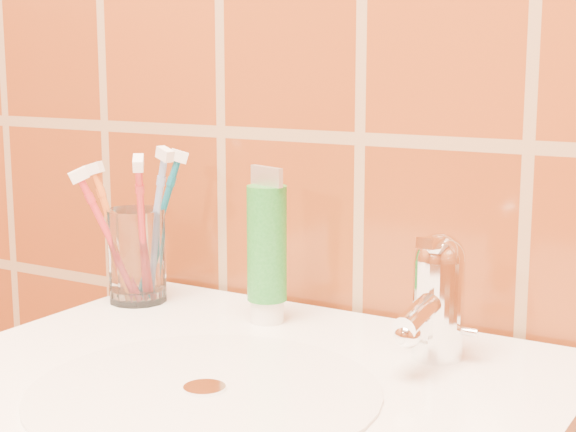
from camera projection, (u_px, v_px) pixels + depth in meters
The scene contains 8 objects.
glass_tumbler at pixel (137, 256), 1.01m from camera, with size 0.07×0.07×0.11m, color white.
toothpaste_tube at pixel (267, 250), 0.93m from camera, with size 0.05×0.04×0.17m.
faucet at pixel (437, 293), 0.82m from camera, with size 0.05×0.11×0.12m.
toothbrush_0 at pixel (114, 234), 1.01m from camera, with size 0.07×0.03×0.17m, color orange, non-canonical shape.
toothbrush_1 at pixel (110, 238), 0.99m from camera, with size 0.06×0.07×0.17m, color #B82730, non-canonical shape.
toothbrush_2 at pixel (158, 226), 1.02m from camera, with size 0.06×0.06×0.18m, color #0D5972, non-canonical shape.
toothbrush_3 at pixel (154, 227), 1.00m from camera, with size 0.07×0.04×0.19m, color #7393CE, non-canonical shape.
toothbrush_4 at pixel (142, 233), 0.98m from camera, with size 0.06×0.08×0.18m, color #AC2429, non-canonical shape.
Camera 1 is at (0.42, 0.34, 1.13)m, focal length 55.00 mm.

